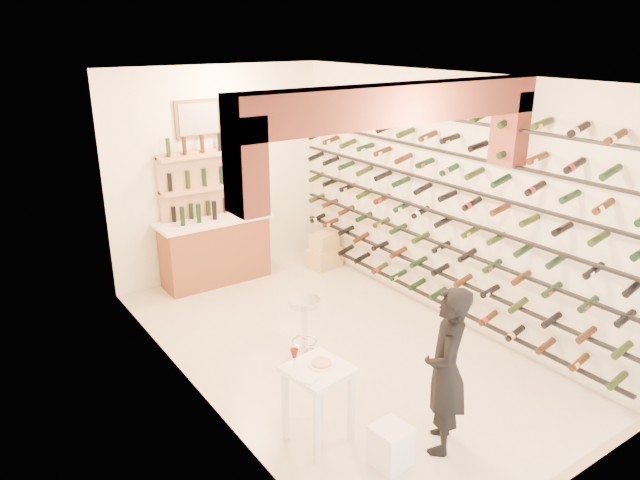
{
  "coord_description": "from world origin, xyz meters",
  "views": [
    {
      "loc": [
        -3.77,
        -5.11,
        3.66
      ],
      "look_at": [
        0.0,
        0.3,
        1.3
      ],
      "focal_mm": 33.01,
      "sensor_mm": 36.0,
      "label": 1
    }
  ],
  "objects_px": {
    "wine_rack": "(431,205)",
    "tasting_table": "(318,381)",
    "chrome_barstool": "(304,324)",
    "person": "(446,371)",
    "crate_lower": "(324,257)",
    "white_stool": "(391,446)",
    "back_counter": "(215,249)"
  },
  "relations": [
    {
      "from": "white_stool",
      "to": "person",
      "type": "relative_size",
      "value": 0.24
    },
    {
      "from": "chrome_barstool",
      "to": "crate_lower",
      "type": "bearing_deg",
      "value": 50.15
    },
    {
      "from": "back_counter",
      "to": "white_stool",
      "type": "distance_m",
      "value": 4.65
    },
    {
      "from": "wine_rack",
      "to": "tasting_table",
      "type": "distance_m",
      "value": 3.12
    },
    {
      "from": "chrome_barstool",
      "to": "white_stool",
      "type": "bearing_deg",
      "value": -100.92
    },
    {
      "from": "wine_rack",
      "to": "person",
      "type": "relative_size",
      "value": 3.56
    },
    {
      "from": "back_counter",
      "to": "crate_lower",
      "type": "height_order",
      "value": "back_counter"
    },
    {
      "from": "tasting_table",
      "to": "white_stool",
      "type": "distance_m",
      "value": 0.85
    },
    {
      "from": "back_counter",
      "to": "person",
      "type": "relative_size",
      "value": 1.06
    },
    {
      "from": "person",
      "to": "chrome_barstool",
      "type": "bearing_deg",
      "value": -128.15
    },
    {
      "from": "tasting_table",
      "to": "person",
      "type": "relative_size",
      "value": 0.59
    },
    {
      "from": "wine_rack",
      "to": "white_stool",
      "type": "height_order",
      "value": "wine_rack"
    },
    {
      "from": "white_stool",
      "to": "person",
      "type": "xyz_separation_m",
      "value": [
        0.55,
        -0.08,
        0.61
      ]
    },
    {
      "from": "wine_rack",
      "to": "chrome_barstool",
      "type": "height_order",
      "value": "wine_rack"
    },
    {
      "from": "wine_rack",
      "to": "back_counter",
      "type": "relative_size",
      "value": 3.35
    },
    {
      "from": "back_counter",
      "to": "white_stool",
      "type": "height_order",
      "value": "back_counter"
    },
    {
      "from": "wine_rack",
      "to": "back_counter",
      "type": "bearing_deg",
      "value": 124.66
    },
    {
      "from": "white_stool",
      "to": "person",
      "type": "height_order",
      "value": "person"
    },
    {
      "from": "person",
      "to": "crate_lower",
      "type": "relative_size",
      "value": 3.02
    },
    {
      "from": "wine_rack",
      "to": "chrome_barstool",
      "type": "xyz_separation_m",
      "value": [
        -1.97,
        -0.01,
        -1.11
      ]
    },
    {
      "from": "tasting_table",
      "to": "person",
      "type": "distance_m",
      "value": 1.16
    },
    {
      "from": "white_stool",
      "to": "tasting_table",
      "type": "bearing_deg",
      "value": 117.47
    },
    {
      "from": "wine_rack",
      "to": "tasting_table",
      "type": "bearing_deg",
      "value": -153.9
    },
    {
      "from": "person",
      "to": "white_stool",
      "type": "bearing_deg",
      "value": -50.93
    },
    {
      "from": "white_stool",
      "to": "chrome_barstool",
      "type": "height_order",
      "value": "chrome_barstool"
    },
    {
      "from": "person",
      "to": "chrome_barstool",
      "type": "relative_size",
      "value": 2.11
    },
    {
      "from": "tasting_table",
      "to": "chrome_barstool",
      "type": "distance_m",
      "value": 1.5
    },
    {
      "from": "wine_rack",
      "to": "chrome_barstool",
      "type": "bearing_deg",
      "value": -179.84
    },
    {
      "from": "wine_rack",
      "to": "chrome_barstool",
      "type": "distance_m",
      "value": 2.26
    },
    {
      "from": "wine_rack",
      "to": "person",
      "type": "distance_m",
      "value": 2.81
    },
    {
      "from": "wine_rack",
      "to": "person",
      "type": "bearing_deg",
      "value": -131.34
    },
    {
      "from": "white_stool",
      "to": "crate_lower",
      "type": "distance_m",
      "value": 4.7
    }
  ]
}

